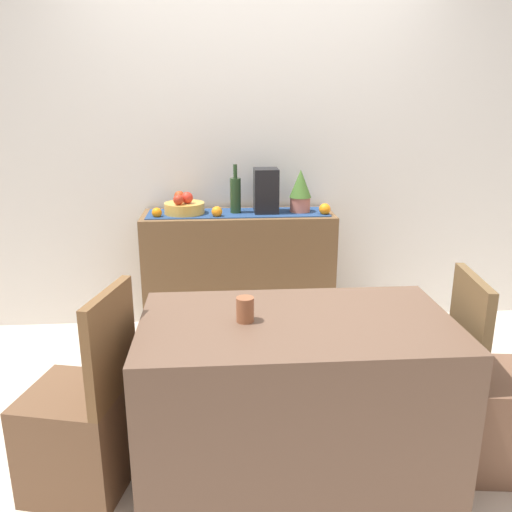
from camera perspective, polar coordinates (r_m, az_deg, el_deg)
The scene contains 18 objects.
ground_plane at distance 3.04m, azimuth 1.03°, elevation -15.57°, with size 6.40×6.40×0.02m, color beige.
room_wall_rear at distance 3.76m, azimuth -0.55°, elevation 12.68°, with size 6.40×0.06×2.70m, color silver.
sideboard_console at distance 3.68m, azimuth -1.88°, elevation -2.00°, with size 1.29×0.42×0.87m, color brown.
table_runner at distance 3.56m, azimuth -1.95°, elevation 4.69°, with size 1.21×0.32×0.01m, color navy.
fruit_bowl at distance 3.56m, azimuth -7.77°, elevation 5.18°, with size 0.27×0.27×0.07m, color gold.
apple_front at distance 3.51m, azimuth -7.48°, elevation 6.29°, with size 0.08×0.08×0.08m, color red.
apple_center at distance 3.58m, azimuth -8.30°, elevation 6.42°, with size 0.07×0.07×0.07m, color #AD3817.
apple_left at distance 3.47m, azimuth -8.42°, elevation 6.06°, with size 0.07×0.07×0.07m, color #AA2C1A.
wine_bottle at distance 3.54m, azimuth -2.24°, elevation 6.65°, with size 0.07×0.07×0.33m.
coffee_maker at distance 3.54m, azimuth 1.09°, elevation 7.07°, with size 0.16×0.18×0.30m, color black.
potted_plant at distance 3.57m, azimuth 4.84°, elevation 7.11°, with size 0.15×0.15×0.29m.
orange_loose_end at distance 3.48m, azimuth -10.71°, elevation 4.65°, with size 0.07×0.07×0.07m, color orange.
orange_loose_near_bowl at distance 3.54m, azimuth 7.47°, elevation 5.07°, with size 0.08×0.08×0.08m, color orange.
orange_loose_mid at distance 3.45m, azimuth -4.26°, elevation 4.82°, with size 0.07×0.07×0.07m, color orange.
dining_table at distance 2.35m, azimuth 4.29°, elevation -15.22°, with size 1.29×0.73×0.74m, color brown.
coffee_cup at distance 2.14m, azimuth -1.19°, elevation -5.82°, with size 0.07×0.07×0.10m, color brown.
chair_near_window at distance 2.46m, azimuth -18.36°, elevation -17.47°, with size 0.48×0.48×0.90m.
chair_by_corner at distance 2.69m, azimuth 24.55°, elevation -15.04°, with size 0.44×0.44×0.90m.
Camera 1 is at (-0.24, -2.56, 1.61)m, focal length 36.87 mm.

